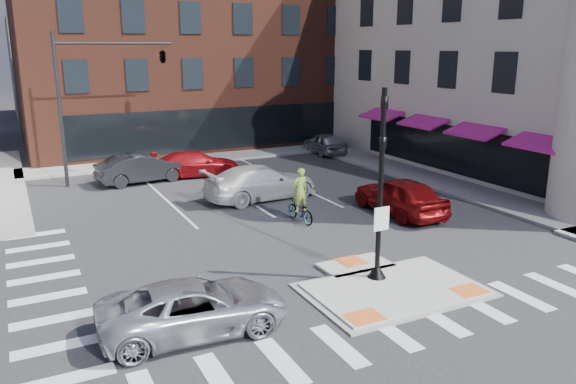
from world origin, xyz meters
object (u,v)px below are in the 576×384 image
bg_car_dark (142,168)px  cyclist (300,204)px  white_pickup (261,182)px  silver_suv (195,307)px  bg_car_silver (324,143)px  bg_car_red (196,164)px  red_sedan (400,196)px

bg_car_dark → cyclist: bearing=-164.1°
white_pickup → bg_car_dark: size_ratio=1.17×
silver_suv → bg_car_silver: size_ratio=1.15×
white_pickup → bg_car_red: (-1.32, 6.18, -0.11)m
red_sedan → bg_car_red: bearing=-62.6°
cyclist → bg_car_dark: bearing=-70.7°
red_sedan → cyclist: size_ratio=2.11×
silver_suv → white_pickup: 13.25m
red_sedan → bg_car_silver: (4.30, 14.00, -0.11)m
white_pickup → bg_car_dark: 7.48m
white_pickup → cyclist: (-0.01, -4.11, -0.04)m
white_pickup → bg_car_dark: white_pickup is taller
bg_car_silver → bg_car_red: size_ratio=0.86×
bg_car_red → cyclist: cyclist is taller
silver_suv → cyclist: 9.97m
bg_car_silver → bg_car_red: bg_car_silver is taller
silver_suv → bg_car_dark: bg_car_dark is taller
red_sedan → bg_car_silver: 14.65m
bg_car_dark → cyclist: 11.06m
silver_suv → bg_car_red: size_ratio=1.00×
white_pickup → bg_car_red: white_pickup is taller
bg_car_dark → bg_car_silver: 13.49m
bg_car_silver → cyclist: 15.69m
white_pickup → silver_suv: bearing=142.5°
silver_suv → bg_car_dark: (2.50, 17.34, 0.12)m
white_pickup → bg_car_dark: (-4.41, 6.04, -0.02)m
bg_car_silver → bg_car_dark: bearing=17.0°
silver_suv → bg_car_red: (5.59, 17.48, 0.03)m
silver_suv → bg_car_red: bearing=-14.4°
white_pickup → bg_car_red: bearing=5.9°
bg_car_dark → bg_car_silver: size_ratio=1.14×
cyclist → red_sedan: bearing=163.3°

